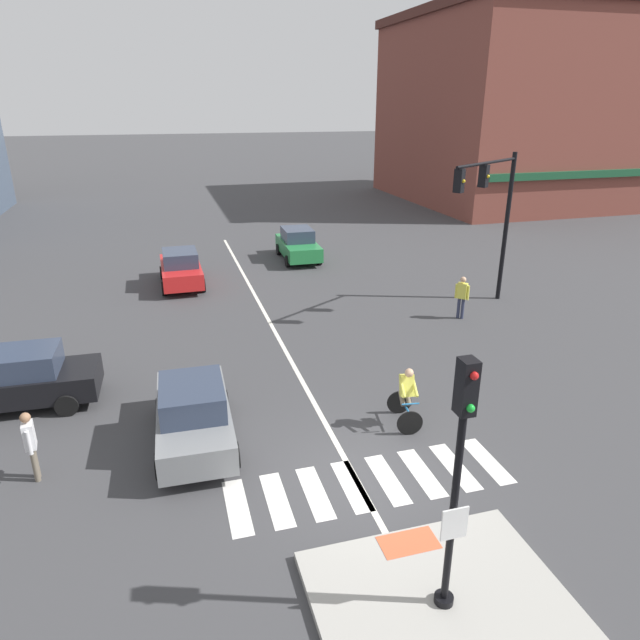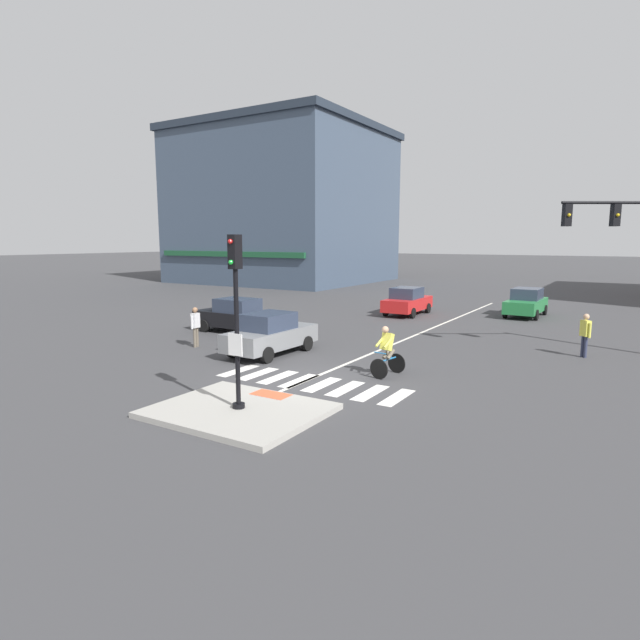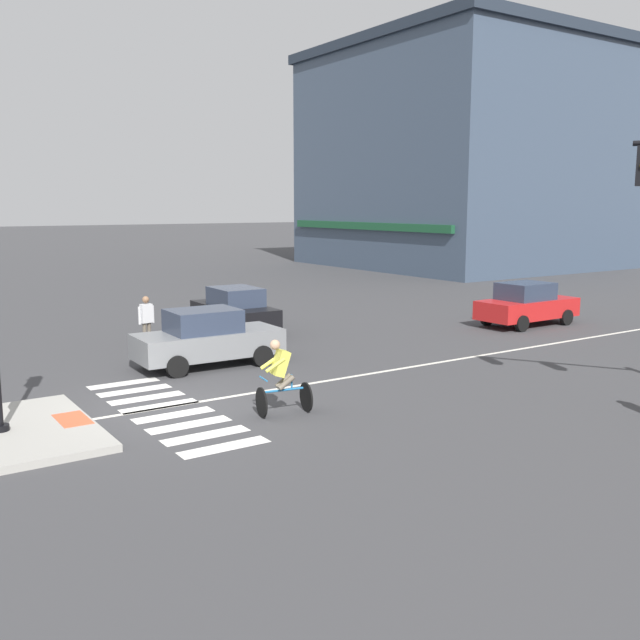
% 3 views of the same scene
% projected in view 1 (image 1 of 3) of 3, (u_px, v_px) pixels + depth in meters
% --- Properties ---
extents(ground_plane, '(300.00, 300.00, 0.00)m').
position_uv_depth(ground_plane, '(367.00, 477.00, 12.47)').
color(ground_plane, '#3D3D3F').
extents(traffic_island, '(4.22, 3.45, 0.15)m').
position_uv_depth(traffic_island, '(443.00, 605.00, 9.21)').
color(traffic_island, '#A3A099').
rests_on(traffic_island, ground).
extents(tactile_pad_front, '(1.10, 0.60, 0.01)m').
position_uv_depth(tactile_pad_front, '(409.00, 542.00, 10.41)').
color(tactile_pad_front, '#DB5B38').
rests_on(tactile_pad_front, traffic_island).
extents(signal_pole, '(0.44, 0.38, 4.40)m').
position_uv_depth(signal_pole, '(458.00, 467.00, 8.21)').
color(signal_pole, black).
rests_on(signal_pole, traffic_island).
extents(crosswalk_stripe_a, '(0.44, 1.80, 0.01)m').
position_uv_depth(crosswalk_stripe_a, '(237.00, 507.00, 11.55)').
color(crosswalk_stripe_a, silver).
rests_on(crosswalk_stripe_a, ground).
extents(crosswalk_stripe_b, '(0.44, 1.80, 0.01)m').
position_uv_depth(crosswalk_stripe_b, '(277.00, 500.00, 11.76)').
color(crosswalk_stripe_b, silver).
rests_on(crosswalk_stripe_b, ground).
extents(crosswalk_stripe_c, '(0.44, 1.80, 0.01)m').
position_uv_depth(crosswalk_stripe_c, '(315.00, 493.00, 11.97)').
color(crosswalk_stripe_c, silver).
rests_on(crosswalk_stripe_c, ground).
extents(crosswalk_stripe_d, '(0.44, 1.80, 0.01)m').
position_uv_depth(crosswalk_stripe_d, '(352.00, 486.00, 12.19)').
color(crosswalk_stripe_d, silver).
rests_on(crosswalk_stripe_d, ground).
extents(crosswalk_stripe_e, '(0.44, 1.80, 0.01)m').
position_uv_depth(crosswalk_stripe_e, '(387.00, 479.00, 12.40)').
color(crosswalk_stripe_e, silver).
rests_on(crosswalk_stripe_e, ground).
extents(crosswalk_stripe_f, '(0.44, 1.80, 0.01)m').
position_uv_depth(crosswalk_stripe_f, '(422.00, 473.00, 12.61)').
color(crosswalk_stripe_f, silver).
rests_on(crosswalk_stripe_f, ground).
extents(crosswalk_stripe_g, '(0.44, 1.80, 0.01)m').
position_uv_depth(crosswalk_stripe_g, '(455.00, 467.00, 12.83)').
color(crosswalk_stripe_g, silver).
rests_on(crosswalk_stripe_g, ground).
extents(crosswalk_stripe_h, '(0.44, 1.80, 0.01)m').
position_uv_depth(crosswalk_stripe_h, '(487.00, 461.00, 13.04)').
color(crosswalk_stripe_h, silver).
rests_on(crosswalk_stripe_h, ground).
extents(lane_centre_line, '(0.14, 28.00, 0.01)m').
position_uv_depth(lane_centre_line, '(269.00, 321.00, 21.37)').
color(lane_centre_line, silver).
rests_on(lane_centre_line, ground).
extents(traffic_light_mast, '(3.88, 2.50, 6.01)m').
position_uv_depth(traffic_light_mast, '(493.00, 204.00, 21.33)').
color(traffic_light_mast, black).
rests_on(traffic_light_mast, ground).
extents(building_corner_left, '(16.55, 19.24, 14.54)m').
position_uv_depth(building_corner_left, '(509.00, 109.00, 45.85)').
color(building_corner_left, brown).
rests_on(building_corner_left, ground).
extents(car_green_eastbound_distant, '(1.93, 4.14, 1.64)m').
position_uv_depth(car_green_eastbound_distant, '(298.00, 244.00, 29.46)').
color(car_green_eastbound_distant, '#237A3D').
rests_on(car_green_eastbound_distant, ground).
extents(car_grey_westbound_near, '(1.93, 4.14, 1.64)m').
position_uv_depth(car_grey_westbound_near, '(194.00, 413.00, 13.47)').
color(car_grey_westbound_near, slate).
rests_on(car_grey_westbound_near, ground).
extents(car_red_westbound_distant, '(1.88, 4.12, 1.64)m').
position_uv_depth(car_red_westbound_distant, '(181.00, 268.00, 25.24)').
color(car_red_westbound_distant, red).
rests_on(car_red_westbound_distant, ground).
extents(car_black_cross_left, '(4.15, 1.94, 1.64)m').
position_uv_depth(car_black_cross_left, '(20.00, 379.00, 15.12)').
color(car_black_cross_left, black).
rests_on(car_black_cross_left, ground).
extents(cyclist, '(0.82, 1.18, 1.68)m').
position_uv_depth(cyclist, '(406.00, 395.00, 14.18)').
color(cyclist, black).
rests_on(cyclist, ground).
extents(pedestrian_at_curb_left, '(0.27, 0.55, 1.67)m').
position_uv_depth(pedestrian_at_curb_left, '(30.00, 441.00, 12.07)').
color(pedestrian_at_curb_left, '#6B6051').
rests_on(pedestrian_at_curb_left, ground).
extents(pedestrian_waiting_far_side, '(0.41, 0.42, 1.67)m').
position_uv_depth(pedestrian_waiting_far_side, '(462.00, 294.00, 21.30)').
color(pedestrian_waiting_far_side, '#2D334C').
rests_on(pedestrian_waiting_far_side, ground).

